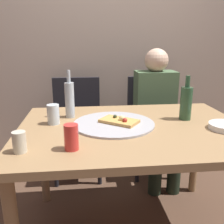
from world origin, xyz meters
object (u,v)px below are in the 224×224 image
wine_bottle (70,99)px  guest_in_sweater (157,109)px  beer_bottle (186,102)px  chair_right (152,118)px  pizza_tray (114,124)px  chair_left (77,121)px  soda_can (71,137)px  tumbler_far (19,142)px  tumbler_near (53,114)px  pizza_slice_last (119,121)px  dining_table (133,139)px

wine_bottle → guest_in_sweater: 0.93m
beer_bottle → chair_right: (0.01, 0.79, -0.35)m
pizza_tray → chair_left: size_ratio=0.54×
wine_bottle → soda_can: (0.03, -0.51, -0.06)m
beer_bottle → guest_in_sweater: 0.67m
tumbler_far → chair_left: bearing=79.5°
tumbler_near → tumbler_far: bearing=-105.2°
pizza_slice_last → wine_bottle: 0.36m
dining_table → chair_right: bearing=67.9°
tumbler_far → guest_in_sweater: bearing=47.8°
wine_bottle → chair_right: bearing=42.1°
tumbler_near → chair_left: bearing=82.0°
pizza_tray → chair_right: size_ratio=0.54×
pizza_slice_last → beer_bottle: beer_bottle is taller
tumbler_far → chair_right: (0.94, 1.18, -0.29)m
beer_bottle → chair_right: size_ratio=0.31×
tumbler_near → guest_in_sweater: 1.06m
pizza_tray → tumbler_near: tumbler_near is taller
pizza_slice_last → chair_right: (0.44, 0.85, -0.26)m
pizza_tray → tumbler_near: bearing=171.4°
chair_left → chair_right: size_ratio=1.00×
wine_bottle → soda_can: size_ratio=2.52×
beer_bottle → chair_right: beer_bottle is taller
dining_table → tumbler_far: tumbler_far is taller
tumbler_far → soda_can: (0.23, 0.00, 0.01)m
guest_in_sweater → wine_bottle: bearing=34.8°
pizza_tray → wine_bottle: bearing=145.7°
pizza_tray → pizza_slice_last: bearing=-0.9°
pizza_slice_last → tumbler_far: size_ratio=2.60×
soda_can → chair_right: chair_right is taller
pizza_tray → chair_right: bearing=61.0°
dining_table → soda_can: bearing=-139.9°
pizza_tray → chair_right: (0.47, 0.85, -0.24)m
guest_in_sweater → chair_right: bearing=-90.0°
dining_table → guest_in_sweater: 0.82m
tumbler_near → soda_can: bearing=-72.2°
wine_bottle → beer_bottle: (0.73, -0.13, -0.01)m
tumbler_far → soda_can: size_ratio=0.80×
chair_right → wine_bottle: bearing=42.1°
beer_bottle → tumbler_near: beer_bottle is taller
beer_bottle → tumbler_near: size_ratio=2.34×
tumbler_far → guest_in_sweater: size_ratio=0.08×
pizza_slice_last → wine_bottle: size_ratio=0.83×
pizza_tray → tumbler_far: bearing=-144.1°
soda_can → guest_in_sweater: 1.26m
pizza_slice_last → beer_bottle: size_ratio=0.91×
tumbler_far → soda_can: bearing=0.9°
tumbler_far → wine_bottle: bearing=68.9°
wine_bottle → chair_right: 1.05m
pizza_tray → beer_bottle: bearing=7.0°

